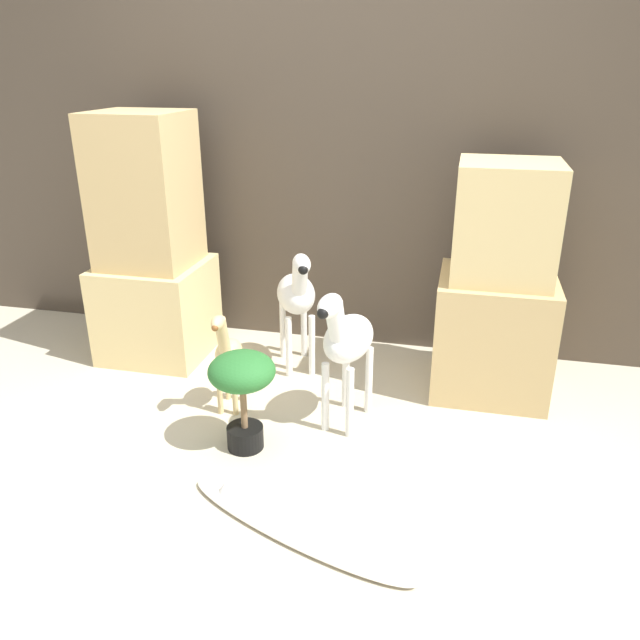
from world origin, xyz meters
TOP-DOWN VIEW (x-y plane):
  - ground_plane at (0.00, 0.00)m, footprint 14.00×14.00m
  - wall_back at (0.00, 1.51)m, footprint 6.40×0.08m
  - rock_pillar_left at (-0.97, 1.03)m, footprint 0.59×0.57m
  - rock_pillar_right at (0.97, 1.03)m, footprint 0.59×0.57m
  - zebra_right at (0.28, 0.49)m, footprint 0.28×0.50m
  - zebra_left at (-0.10, 1.02)m, footprint 0.33×0.50m
  - giraffe_figurine at (-0.31, 0.49)m, footprint 0.15×0.33m
  - potted_palm_front at (-0.12, 0.18)m, footprint 0.30×0.30m
  - surfboard at (0.24, -0.30)m, footprint 1.02×0.55m

SIDE VIEW (x-z plane):
  - ground_plane at x=0.00m, z-range 0.00..0.00m
  - surfboard at x=0.24m, z-range -0.02..0.06m
  - giraffe_figurine at x=-0.31m, z-range 0.04..0.60m
  - potted_palm_front at x=-0.12m, z-range 0.10..0.57m
  - zebra_right at x=0.28m, z-range 0.08..0.82m
  - zebra_left at x=-0.10m, z-range 0.08..0.82m
  - rock_pillar_right at x=0.97m, z-range -0.06..1.16m
  - rock_pillar_left at x=-0.97m, z-range -0.06..1.35m
  - wall_back at x=0.00m, z-range 0.00..2.20m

